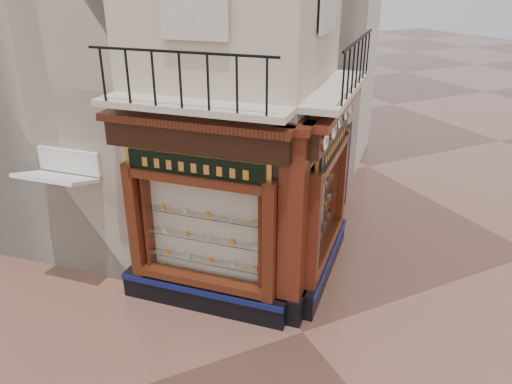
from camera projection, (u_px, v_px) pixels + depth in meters
ground at (303, 332)px, 9.50m from camera, size 80.00×80.00×0.00m
neighbour_left at (66, 3)px, 13.36m from camera, size 11.31×11.31×11.00m
shopfront_left at (200, 221)px, 9.42m from camera, size 2.86×2.86×3.98m
shopfront_right at (326, 194)px, 10.54m from camera, size 2.86×2.86×3.98m
corner_pilaster at (293, 231)px, 9.12m from camera, size 0.85×0.85×3.98m
balcony at (269, 97)px, 9.00m from camera, size 5.94×2.97×1.03m
clock_a at (325, 141)px, 8.60m from camera, size 0.31×0.31×0.38m
clock_b at (333, 129)px, 9.22m from camera, size 0.33×0.33×0.41m
clock_c at (339, 121)px, 9.70m from camera, size 0.26×0.26×0.31m
clock_d at (345, 112)px, 10.31m from camera, size 0.29×0.29×0.36m
clock_e at (349, 106)px, 10.77m from camera, size 0.31×0.31×0.40m
awning at (75, 285)px, 10.91m from camera, size 1.63×1.63×0.32m
signboard_left at (195, 167)px, 8.90m from camera, size 2.07×2.07×0.55m
signboard_right at (333, 144)px, 10.06m from camera, size 1.97×1.97×0.53m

